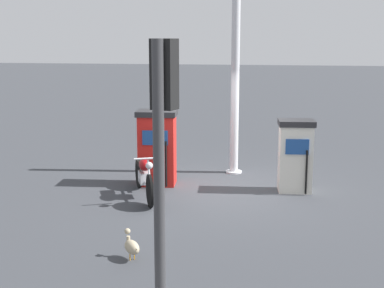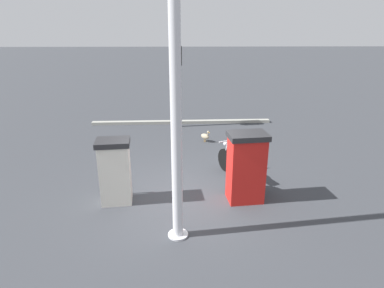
% 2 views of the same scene
% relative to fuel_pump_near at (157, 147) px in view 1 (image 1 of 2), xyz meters
% --- Properties ---
extents(ground_plane, '(120.00, 120.00, 0.00)m').
position_rel_fuel_pump_near_xyz_m(ground_plane, '(0.19, 1.51, -0.85)').
color(ground_plane, '#383A3F').
extents(fuel_pump_near, '(0.73, 0.94, 1.67)m').
position_rel_fuel_pump_near_xyz_m(fuel_pump_near, '(0.00, 0.00, 0.00)').
color(fuel_pump_near, red).
rests_on(fuel_pump_near, ground).
extents(fuel_pump_far, '(0.66, 0.81, 1.55)m').
position_rel_fuel_pump_near_xyz_m(fuel_pump_far, '(0.00, 3.03, -0.06)').
color(fuel_pump_far, silver).
rests_on(fuel_pump_far, ground).
extents(motorcycle_near_pump, '(1.94, 0.98, 0.97)m').
position_rel_fuel_pump_near_xyz_m(motorcycle_near_pump, '(1.04, -0.02, -0.36)').
color(motorcycle_near_pump, black).
rests_on(motorcycle_near_pump, ground).
extents(wandering_duck, '(0.39, 0.37, 0.44)m').
position_rel_fuel_pump_near_xyz_m(wandering_duck, '(4.16, 0.66, -0.64)').
color(wandering_duck, tan).
rests_on(wandering_duck, ground).
extents(roadside_traffic_light, '(0.40, 0.28, 3.21)m').
position_rel_fuel_pump_near_xyz_m(roadside_traffic_light, '(6.00, 1.60, 1.37)').
color(roadside_traffic_light, '#38383A').
rests_on(roadside_traffic_light, ground).
extents(canopy_support_pole, '(0.40, 0.40, 4.61)m').
position_rel_fuel_pump_near_xyz_m(canopy_support_pole, '(-1.40, 1.57, 1.38)').
color(canopy_support_pole, silver).
rests_on(canopy_support_pole, ground).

